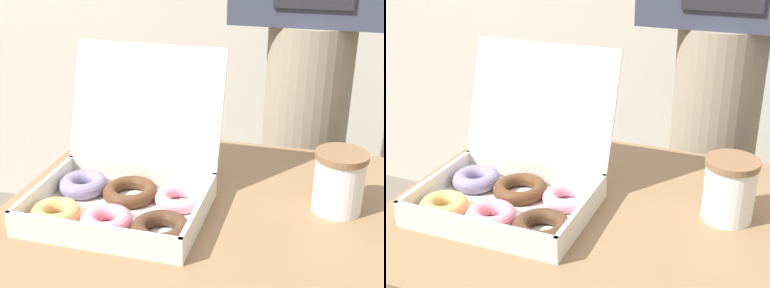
% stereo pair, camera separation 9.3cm
% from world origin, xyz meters
% --- Properties ---
extents(donut_box, '(0.33, 0.33, 0.28)m').
position_xyz_m(donut_box, '(-0.20, -0.05, 0.75)').
color(donut_box, silver).
rests_on(donut_box, table).
extents(coffee_cup, '(0.10, 0.10, 0.12)m').
position_xyz_m(coffee_cup, '(0.18, 0.06, 0.77)').
color(coffee_cup, white).
rests_on(coffee_cup, table).
extents(person_customer, '(0.42, 0.23, 1.81)m').
position_xyz_m(person_customer, '(0.09, 0.56, 1.00)').
color(person_customer, gray).
rests_on(person_customer, ground_plane).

